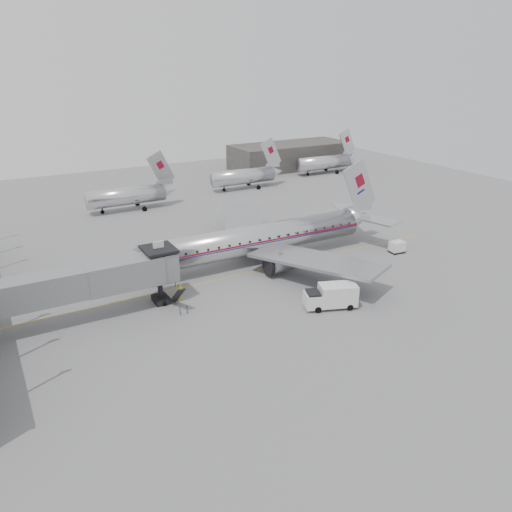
{
  "coord_description": "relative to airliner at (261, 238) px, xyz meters",
  "views": [
    {
      "loc": [
        -24.93,
        -45.4,
        25.34
      ],
      "look_at": [
        2.97,
        3.57,
        3.2
      ],
      "focal_mm": 35.0,
      "sensor_mm": 36.0,
      "label": 1
    }
  ],
  "objects": [
    {
      "name": "ground",
      "position": [
        -6.78,
        -8.99,
        -3.13
      ],
      "size": [
        160.0,
        160.0,
        0.0
      ],
      "primitive_type": "plane",
      "color": "slate",
      "rests_on": "ground"
    },
    {
      "name": "hangar",
      "position": [
        38.22,
        51.01,
        -0.13
      ],
      "size": [
        30.0,
        12.0,
        6.0
      ],
      "primitive_type": "cube",
      "color": "#3A3735",
      "rests_on": "ground"
    },
    {
      "name": "apron_line",
      "position": [
        -3.78,
        -2.99,
        -3.12
      ],
      "size": [
        60.0,
        0.15,
        0.01
      ],
      "primitive_type": "cube",
      "rotation": [
        0.0,
        0.0,
        1.57
      ],
      "color": "gold",
      "rests_on": "ground"
    },
    {
      "name": "jet_bridge",
      "position": [
        -23.45,
        -5.33,
        1.05
      ],
      "size": [
        21.0,
        6.2,
        7.1
      ],
      "color": "#5C5E61",
      "rests_on": "ground"
    },
    {
      "name": "distant_aircraft_near",
      "position": [
        -8.58,
        33.01,
        -0.4
      ],
      "size": [
        16.39,
        3.2,
        10.26
      ],
      "color": "silver",
      "rests_on": "ground"
    },
    {
      "name": "distant_aircraft_mid",
      "position": [
        17.42,
        37.01,
        -0.4
      ],
      "size": [
        16.39,
        3.2,
        10.26
      ],
      "color": "silver",
      "rests_on": "ground"
    },
    {
      "name": "distant_aircraft_far",
      "position": [
        41.42,
        41.01,
        -0.4
      ],
      "size": [
        16.39,
        3.2,
        10.26
      ],
      "color": "silver",
      "rests_on": "ground"
    },
    {
      "name": "airliner",
      "position": [
        0.0,
        0.0,
        0.0
      ],
      "size": [
        39.32,
        36.46,
        12.44
      ],
      "rotation": [
        0.0,
        0.0,
        -0.01
      ],
      "color": "silver",
      "rests_on": "ground"
    },
    {
      "name": "service_van",
      "position": [
        -0.31,
        -15.86,
        -1.72
      ],
      "size": [
        6.11,
        4.03,
        2.68
      ],
      "rotation": [
        0.0,
        0.0,
        -0.36
      ],
      "color": "silver",
      "rests_on": "ground"
    },
    {
      "name": "baggage_cart_navy",
      "position": [
        1.47,
        -13.72,
        -2.26
      ],
      "size": [
        2.51,
        2.23,
        1.64
      ],
      "rotation": [
        0.0,
        0.0,
        -0.36
      ],
      "color": "#0E1339",
      "rests_on": "ground"
    },
    {
      "name": "baggage_cart_white",
      "position": [
        18.22,
        -6.99,
        -2.27
      ],
      "size": [
        2.2,
        1.75,
        1.62
      ],
      "rotation": [
        0.0,
        0.0,
        -0.09
      ],
      "color": "white",
      "rests_on": "ground"
    },
    {
      "name": "ramp_worker",
      "position": [
        -13.94,
        -5.99,
        -2.14
      ],
      "size": [
        0.85,
        0.84,
        1.98
      ],
      "primitive_type": "imported",
      "rotation": [
        0.0,
        0.0,
        0.73
      ],
      "color": "yellow",
      "rests_on": "ground"
    }
  ]
}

